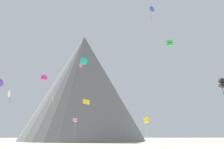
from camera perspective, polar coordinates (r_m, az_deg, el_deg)
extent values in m
cone|color=slate|center=(134.72, -5.97, -2.53)|extent=(62.49, 62.49, 51.29)
cone|color=slate|center=(136.72, -3.40, -6.84)|extent=(49.79, 49.79, 31.75)
cone|color=slate|center=(136.35, -7.63, -8.77)|extent=(57.81, 57.81, 22.12)
cube|color=black|center=(53.06, 22.07, -2.17)|extent=(1.61, 1.51, 0.95)
cube|color=black|center=(53.20, 22.00, -1.28)|extent=(1.61, 1.51, 0.95)
cylinder|color=black|center=(52.81, 22.18, -3.97)|extent=(0.47, 0.30, 2.76)
cube|color=#D1339E|center=(67.31, -13.87, -0.91)|extent=(1.39, 1.41, 0.58)
cube|color=#D1339E|center=(67.42, -13.85, -0.43)|extent=(1.39, 1.41, 0.58)
cube|color=yellow|center=(76.38, 7.15, -9.55)|extent=(1.68, 1.67, 0.79)
cube|color=yellow|center=(76.42, 7.14, -9.00)|extent=(1.68, 1.67, 0.79)
cylinder|color=yellow|center=(76.30, 7.13, -11.23)|extent=(0.40, 0.49, 3.94)
cube|color=green|center=(61.03, 11.86, 6.10)|extent=(1.61, 1.63, 0.62)
cube|color=green|center=(61.23, 11.84, 6.64)|extent=(1.61, 1.63, 0.62)
cube|color=#8CD133|center=(77.43, -12.18, -4.83)|extent=(0.30, 0.65, 1.19)
cylinder|color=#8CD133|center=(77.22, -12.02, -5.96)|extent=(0.17, 0.20, 1.90)
cube|color=#E5668C|center=(85.48, -6.49, 1.80)|extent=(1.17, 1.17, 0.56)
cube|color=#E5668C|center=(85.58, -6.48, 2.07)|extent=(1.17, 1.17, 0.56)
cylinder|color=#E5668C|center=(85.24, -6.41, 1.15)|extent=(0.23, 0.28, 1.62)
cone|color=teal|center=(64.36, -5.85, 2.75)|extent=(1.83, 0.72, 1.79)
cone|color=white|center=(71.34, -20.41, -3.69)|extent=(0.47, 1.77, 1.76)
cylinder|color=teal|center=(71.08, -20.37, -4.99)|extent=(0.18, 0.11, 1.52)
cube|color=pink|center=(74.79, -7.65, -9.49)|extent=(1.23, 1.21, 0.56)
cube|color=pink|center=(74.82, -7.64, -9.13)|extent=(1.23, 1.21, 0.56)
cylinder|color=pink|center=(74.73, -7.65, -11.03)|extent=(0.17, 0.16, 3.66)
cube|color=gold|center=(68.21, -5.35, -5.87)|extent=(1.77, 1.73, 0.84)
cube|color=gold|center=(68.27, -5.34, -5.39)|extent=(1.77, 1.73, 0.84)
cone|color=blue|center=(89.77, 8.17, 13.25)|extent=(1.84, 1.31, 1.89)
cylinder|color=#D1339E|center=(88.58, 8.10, 11.64)|extent=(0.18, 0.57, 3.65)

